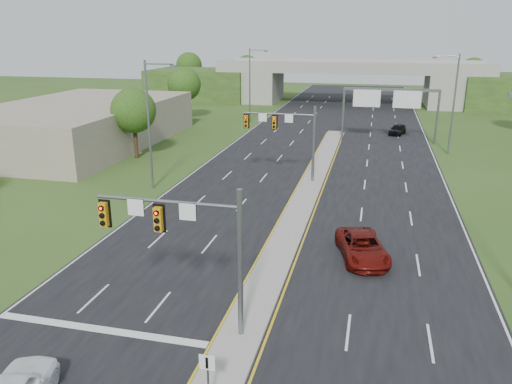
{
  "coord_description": "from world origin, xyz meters",
  "views": [
    {
      "loc": [
        5.22,
        -18.79,
        13.12
      ],
      "look_at": [
        -2.17,
        11.95,
        3.0
      ],
      "focal_mm": 35.0,
      "sensor_mm": 36.0,
      "label": 1
    }
  ],
  "objects_px": {
    "keep_right_sign": "(208,371)",
    "car_far_a": "(362,247)",
    "car_far_c": "(398,129)",
    "signal_mast_near": "(189,236)",
    "sign_gantry": "(389,100)",
    "overpass": "(350,85)",
    "signal_mast_far": "(289,131)"
  },
  "relations": [
    {
      "from": "keep_right_sign",
      "to": "car_far_c",
      "type": "xyz_separation_m",
      "value": [
        8.22,
        54.9,
        -0.8
      ]
    },
    {
      "from": "signal_mast_near",
      "to": "car_far_a",
      "type": "relative_size",
      "value": 1.29
    },
    {
      "from": "keep_right_sign",
      "to": "car_far_a",
      "type": "height_order",
      "value": "keep_right_sign"
    },
    {
      "from": "overpass",
      "to": "car_far_a",
      "type": "distance_m",
      "value": 70.62
    },
    {
      "from": "keep_right_sign",
      "to": "overpass",
      "type": "distance_m",
      "value": 84.55
    },
    {
      "from": "keep_right_sign",
      "to": "signal_mast_far",
      "type": "bearing_deg",
      "value": 94.39
    },
    {
      "from": "car_far_c",
      "to": "sign_gantry",
      "type": "bearing_deg",
      "value": -89.83
    },
    {
      "from": "car_far_c",
      "to": "signal_mast_near",
      "type": "bearing_deg",
      "value": -85.85
    },
    {
      "from": "signal_mast_near",
      "to": "keep_right_sign",
      "type": "bearing_deg",
      "value": -63.06
    },
    {
      "from": "signal_mast_far",
      "to": "sign_gantry",
      "type": "bearing_deg",
      "value": 65.89
    },
    {
      "from": "sign_gantry",
      "to": "car_far_a",
      "type": "bearing_deg",
      "value": -92.72
    },
    {
      "from": "signal_mast_far",
      "to": "keep_right_sign",
      "type": "height_order",
      "value": "signal_mast_far"
    },
    {
      "from": "signal_mast_far",
      "to": "overpass",
      "type": "distance_m",
      "value": 55.13
    },
    {
      "from": "keep_right_sign",
      "to": "car_far_c",
      "type": "height_order",
      "value": "keep_right_sign"
    },
    {
      "from": "car_far_c",
      "to": "overpass",
      "type": "bearing_deg",
      "value": 121.39
    },
    {
      "from": "keep_right_sign",
      "to": "sign_gantry",
      "type": "relative_size",
      "value": 0.19
    },
    {
      "from": "signal_mast_near",
      "to": "sign_gantry",
      "type": "distance_m",
      "value": 45.88
    },
    {
      "from": "sign_gantry",
      "to": "car_far_a",
      "type": "distance_m",
      "value": 35.63
    },
    {
      "from": "signal_mast_near",
      "to": "car_far_c",
      "type": "distance_m",
      "value": 51.68
    },
    {
      "from": "car_far_c",
      "to": "signal_mast_far",
      "type": "bearing_deg",
      "value": -96.5
    },
    {
      "from": "signal_mast_near",
      "to": "car_far_c",
      "type": "height_order",
      "value": "signal_mast_near"
    },
    {
      "from": "keep_right_sign",
      "to": "car_far_a",
      "type": "distance_m",
      "value": 15.02
    },
    {
      "from": "sign_gantry",
      "to": "car_far_c",
      "type": "height_order",
      "value": "sign_gantry"
    },
    {
      "from": "car_far_a",
      "to": "car_far_c",
      "type": "distance_m",
      "value": 40.89
    },
    {
      "from": "overpass",
      "to": "car_far_c",
      "type": "height_order",
      "value": "overpass"
    },
    {
      "from": "signal_mast_near",
      "to": "car_far_c",
      "type": "bearing_deg",
      "value": 78.26
    },
    {
      "from": "signal_mast_near",
      "to": "keep_right_sign",
      "type": "distance_m",
      "value": 5.94
    },
    {
      "from": "signal_mast_far",
      "to": "car_far_c",
      "type": "bearing_deg",
      "value": 67.61
    },
    {
      "from": "signal_mast_far",
      "to": "overpass",
      "type": "height_order",
      "value": "overpass"
    },
    {
      "from": "car_far_a",
      "to": "car_far_c",
      "type": "relative_size",
      "value": 1.34
    },
    {
      "from": "car_far_a",
      "to": "signal_mast_far",
      "type": "bearing_deg",
      "value": 100.53
    },
    {
      "from": "signal_mast_far",
      "to": "sign_gantry",
      "type": "xyz_separation_m",
      "value": [
        8.95,
        19.99,
        0.51
      ]
    }
  ]
}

